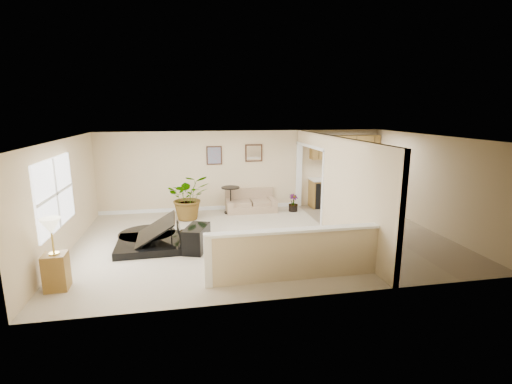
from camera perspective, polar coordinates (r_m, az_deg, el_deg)
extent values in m
plane|color=#BAAA90|center=(9.27, 1.16, -7.21)|extent=(9.00, 9.00, 0.00)
cube|color=beige|center=(11.83, -1.80, 3.36)|extent=(9.00, 0.04, 2.50)
cube|color=beige|center=(6.12, 7.00, -5.44)|extent=(9.00, 0.04, 2.50)
cube|color=beige|center=(9.15, -27.57, -0.77)|extent=(0.04, 6.00, 2.50)
cube|color=beige|center=(10.78, 25.31, 1.26)|extent=(0.04, 6.00, 2.50)
cube|color=white|center=(8.75, 1.23, 8.39)|extent=(9.00, 6.00, 0.04)
cube|color=gray|center=(10.36, 18.57, -5.73)|extent=(2.70, 6.00, 0.01)
cube|color=beige|center=(8.39, 15.04, -0.86)|extent=(0.12, 3.60, 2.50)
cube|color=beige|center=(10.96, 8.61, 8.03)|extent=(0.12, 2.35, 0.40)
cube|color=beige|center=(7.06, 6.28, -9.64)|extent=(3.30, 0.12, 0.95)
cube|color=white|center=(6.89, 6.37, -5.86)|extent=(3.40, 0.22, 0.05)
cube|color=white|center=(6.78, -7.42, -10.40)|extent=(0.14, 0.14, 1.00)
cube|color=white|center=(8.64, -28.53, -0.22)|extent=(0.05, 2.15, 1.45)
cube|color=#3E2416|center=(11.63, -6.45, 5.62)|extent=(0.48, 0.03, 0.58)
cube|color=#88566A|center=(11.61, -6.44, 5.61)|extent=(0.40, 0.01, 0.50)
cube|color=#3E2416|center=(11.78, -0.35, 6.03)|extent=(0.55, 0.03, 0.55)
cube|color=silver|center=(11.76, -0.33, 6.02)|extent=(0.46, 0.01, 0.46)
cube|color=olive|center=(12.63, 13.40, -0.08)|extent=(2.30, 0.60, 0.90)
cube|color=silver|center=(12.54, 13.51, 2.01)|extent=(2.36, 0.65, 0.04)
cube|color=black|center=(12.33, 10.00, -0.33)|extent=(0.60, 0.60, 0.84)
cube|color=olive|center=(12.51, 13.52, 6.75)|extent=(2.30, 0.35, 0.75)
cube|color=black|center=(8.79, -15.84, -2.97)|extent=(1.65, 1.43, 0.33)
cylinder|color=black|center=(9.40, -16.54, -2.03)|extent=(1.38, 1.38, 0.33)
cube|color=silver|center=(8.76, -9.60, -3.01)|extent=(0.28, 1.12, 0.02)
cube|color=black|center=(8.84, -16.61, -0.93)|extent=(1.30, 1.31, 0.75)
cube|color=black|center=(8.57, -9.12, -7.06)|extent=(0.68, 0.93, 0.56)
cube|color=tan|center=(11.73, -0.82, -1.87)|extent=(1.56, 0.89, 0.43)
cube|color=tan|center=(11.95, -1.11, 0.59)|extent=(1.55, 0.22, 0.46)
cube|color=tan|center=(11.56, -4.16, -0.58)|extent=(0.19, 0.88, 0.17)
cube|color=tan|center=(11.79, 2.44, -0.31)|extent=(0.19, 0.88, 0.17)
cylinder|color=black|center=(11.55, -3.89, -3.15)|extent=(0.41, 0.41, 0.03)
cylinder|color=black|center=(11.45, -3.91, -1.26)|extent=(0.04, 0.04, 0.80)
cylinder|color=black|center=(11.37, -3.94, 0.69)|extent=(0.57, 0.57, 0.03)
cylinder|color=black|center=(11.06, -10.21, -3.42)|extent=(0.38, 0.38, 0.27)
imported|color=#18501D|center=(10.93, -10.32, -0.74)|extent=(1.29, 1.15, 1.33)
cylinder|color=black|center=(11.77, 5.73, -2.48)|extent=(0.28, 0.28, 0.20)
imported|color=#18501D|center=(11.73, 5.75, -1.66)|extent=(0.38, 0.38, 0.55)
cube|color=olive|center=(7.58, -28.37, -10.72)|extent=(0.40, 0.40, 0.66)
cylinder|color=gold|center=(7.46, -28.64, -8.29)|extent=(0.18, 0.18, 0.02)
cylinder|color=gold|center=(7.39, -28.82, -6.69)|extent=(0.03, 0.03, 0.44)
cone|color=#FFF6D0|center=(7.31, -29.04, -4.64)|extent=(0.35, 0.35, 0.29)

